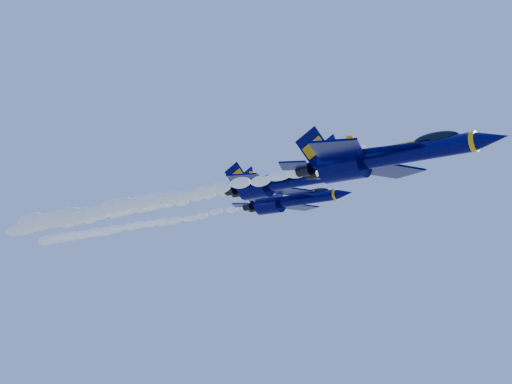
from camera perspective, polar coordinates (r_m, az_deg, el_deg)
The scene contains 6 objects.
jet_lead at distance 65.24m, azimuth 10.10°, elevation 2.81°, with size 19.96×16.37×7.42m.
smoke_trail_jet_lead at distance 83.40m, azimuth -8.99°, elevation -0.80°, with size 44.53×2.38×2.15m, color white.
jet_second at distance 79.81m, azimuth 1.88°, elevation 0.72°, with size 16.43×13.48×6.10m.
smoke_trail_jet_second at distance 99.30m, azimuth -12.00°, elevation -1.81°, with size 44.53×1.96×1.77m, color white.
jet_third at distance 88.48m, azimuth 2.75°, elevation -0.70°, with size 15.55×12.76×5.78m.
smoke_trail_jet_third at distance 107.24m, azimuth -10.06°, elevation -2.76°, with size 44.53×1.86×1.67m, color white.
Camera 1 is at (49.05, -65.36, 135.47)m, focal length 50.00 mm.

